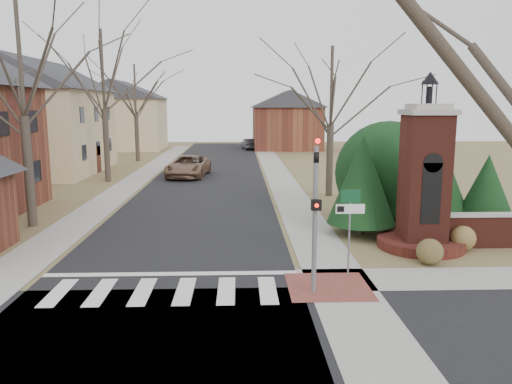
{
  "coord_description": "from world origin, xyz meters",
  "views": [
    {
      "loc": [
        2.19,
        -12.92,
        5.3
      ],
      "look_at": [
        2.84,
        6.0,
        1.99
      ],
      "focal_mm": 35.0,
      "sensor_mm": 36.0,
      "label": 1
    }
  ],
  "objects_px": {
    "pickup_truck": "(188,166)",
    "sign_post": "(350,215)",
    "brick_gate_monument": "(424,191)",
    "distant_car": "(249,144)",
    "traffic_signal_pole": "(315,204)"
  },
  "relations": [
    {
      "from": "pickup_truck",
      "to": "sign_post",
      "type": "bearing_deg",
      "value": -65.92
    },
    {
      "from": "brick_gate_monument",
      "to": "pickup_truck",
      "type": "distance_m",
      "value": 21.99
    },
    {
      "from": "brick_gate_monument",
      "to": "distant_car",
      "type": "bearing_deg",
      "value": 97.52
    },
    {
      "from": "pickup_truck",
      "to": "distant_car",
      "type": "distance_m",
      "value": 23.72
    },
    {
      "from": "traffic_signal_pole",
      "to": "sign_post",
      "type": "height_order",
      "value": "traffic_signal_pole"
    },
    {
      "from": "traffic_signal_pole",
      "to": "pickup_truck",
      "type": "relative_size",
      "value": 0.78
    },
    {
      "from": "sign_post",
      "to": "pickup_truck",
      "type": "xyz_separation_m",
      "value": [
        -7.19,
        22.22,
        -1.15
      ]
    },
    {
      "from": "traffic_signal_pole",
      "to": "distant_car",
      "type": "relative_size",
      "value": 1.15
    },
    {
      "from": "sign_post",
      "to": "distant_car",
      "type": "bearing_deg",
      "value": 92.77
    },
    {
      "from": "brick_gate_monument",
      "to": "distant_car",
      "type": "distance_m",
      "value": 42.79
    },
    {
      "from": "distant_car",
      "to": "sign_post",
      "type": "bearing_deg",
      "value": 84.3
    },
    {
      "from": "brick_gate_monument",
      "to": "distant_car",
      "type": "xyz_separation_m",
      "value": [
        -5.6,
        42.4,
        -1.52
      ]
    },
    {
      "from": "traffic_signal_pole",
      "to": "distant_car",
      "type": "height_order",
      "value": "traffic_signal_pole"
    },
    {
      "from": "sign_post",
      "to": "distant_car",
      "type": "xyz_separation_m",
      "value": [
        -2.19,
        45.4,
        -1.31
      ]
    },
    {
      "from": "traffic_signal_pole",
      "to": "sign_post",
      "type": "distance_m",
      "value": 2.02
    }
  ]
}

